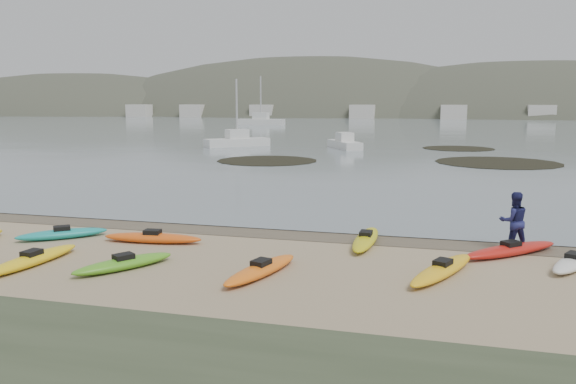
# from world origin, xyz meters

# --- Properties ---
(ground) EXTENTS (600.00, 600.00, 0.00)m
(ground) POSITION_xyz_m (0.00, 0.00, 0.00)
(ground) COLOR tan
(ground) RESTS_ON ground
(wet_sand) EXTENTS (60.00, 60.00, 0.00)m
(wet_sand) POSITION_xyz_m (0.00, -0.30, 0.00)
(wet_sand) COLOR brown
(wet_sand) RESTS_ON ground
(water) EXTENTS (1200.00, 1200.00, 0.00)m
(water) POSITION_xyz_m (0.00, 300.00, 0.01)
(water) COLOR slate
(water) RESTS_ON ground
(kayaks) EXTENTS (20.87, 8.74, 0.34)m
(kayaks) POSITION_xyz_m (-0.38, -3.83, 0.17)
(kayaks) COLOR teal
(kayaks) RESTS_ON ground
(person_east) EXTENTS (1.10, 0.95, 1.95)m
(person_east) POSITION_xyz_m (7.90, -0.80, 0.98)
(person_east) COLOR navy
(person_east) RESTS_ON ground
(kelp_mats) EXTENTS (27.29, 24.49, 0.04)m
(kelp_mats) POSITION_xyz_m (3.80, 29.58, 0.03)
(kelp_mats) COLOR black
(kelp_mats) RESTS_ON water
(moored_boats) EXTENTS (78.74, 74.40, 1.39)m
(moored_boats) POSITION_xyz_m (2.66, 80.19, 0.60)
(moored_boats) COLOR silver
(moored_boats) RESTS_ON ground
(far_hills) EXTENTS (550.00, 135.00, 80.00)m
(far_hills) POSITION_xyz_m (39.38, 193.97, -15.93)
(far_hills) COLOR #384235
(far_hills) RESTS_ON ground
(far_town) EXTENTS (199.00, 5.00, 4.00)m
(far_town) POSITION_xyz_m (6.00, 145.00, 2.00)
(far_town) COLOR beige
(far_town) RESTS_ON ground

